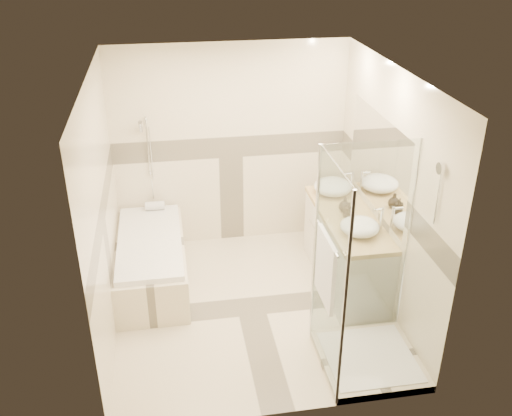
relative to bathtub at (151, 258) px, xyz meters
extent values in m
cube|color=beige|center=(1.02, -0.65, -0.31)|extent=(2.80, 3.00, 0.01)
cube|color=silver|center=(1.02, -0.65, 2.20)|extent=(2.80, 3.00, 0.01)
cube|color=beige|center=(1.02, 0.85, 0.94)|extent=(2.80, 0.01, 2.50)
cube|color=beige|center=(1.02, -2.15, 0.94)|extent=(2.80, 0.01, 2.50)
cube|color=beige|center=(-0.38, -0.65, 0.94)|extent=(0.01, 3.00, 2.50)
cube|color=beige|center=(2.43, -0.65, 0.94)|extent=(0.01, 3.00, 2.50)
cube|color=white|center=(2.41, -0.35, 1.14)|extent=(0.01, 1.60, 1.00)
cylinder|color=silver|center=(0.05, 0.82, 1.04)|extent=(0.02, 0.02, 0.70)
cube|color=beige|center=(0.00, 0.00, -0.06)|extent=(0.75, 1.70, 0.50)
cube|color=white|center=(0.00, 0.00, 0.22)|extent=(0.69, 1.60, 0.06)
ellipsoid|color=white|center=(0.00, 0.00, 0.17)|extent=(0.56, 1.40, 0.16)
cube|color=silver|center=(2.15, -0.35, 0.09)|extent=(0.55, 1.60, 0.80)
cylinder|color=silver|center=(1.86, -0.75, 0.24)|extent=(0.01, 0.24, 0.01)
cylinder|color=silver|center=(1.86, 0.05, 0.24)|extent=(0.01, 0.24, 0.01)
cube|color=tan|center=(2.15, -0.35, 0.52)|extent=(0.57, 1.62, 0.05)
cube|color=beige|center=(1.97, -1.70, -0.27)|extent=(0.90, 0.90, 0.08)
cube|color=white|center=(1.97, -1.70, -0.22)|extent=(0.80, 0.80, 0.01)
cube|color=white|center=(1.53, -1.70, 0.73)|extent=(0.01, 0.90, 2.00)
cube|color=white|center=(1.97, -1.26, 0.73)|extent=(0.90, 0.01, 2.00)
cylinder|color=silver|center=(1.52, -2.15, 0.73)|extent=(0.03, 0.03, 2.00)
cylinder|color=silver|center=(1.52, -1.25, 0.73)|extent=(0.03, 0.03, 2.00)
cylinder|color=silver|center=(2.42, -1.25, 0.73)|extent=(0.03, 0.03, 2.00)
cylinder|color=silver|center=(2.38, -1.70, 1.64)|extent=(0.03, 0.10, 0.10)
cylinder|color=silver|center=(1.49, -1.70, 1.09)|extent=(0.02, 0.60, 0.02)
cube|color=silver|center=(1.49, -1.70, 0.79)|extent=(0.04, 0.48, 0.62)
ellipsoid|color=white|center=(2.13, 0.21, 0.63)|extent=(0.44, 0.44, 0.18)
ellipsoid|color=white|center=(2.13, -0.75, 0.62)|extent=(0.40, 0.40, 0.16)
cylinder|color=silver|center=(2.35, 0.21, 0.67)|extent=(0.03, 0.03, 0.26)
cylinder|color=silver|center=(2.31, 0.21, 0.78)|extent=(0.09, 0.02, 0.02)
cylinder|color=silver|center=(2.35, -0.75, 0.68)|extent=(0.03, 0.03, 0.28)
cylinder|color=silver|center=(2.31, -0.75, 0.80)|extent=(0.10, 0.02, 0.02)
imported|color=black|center=(2.13, -0.39, 0.63)|extent=(0.10, 0.10, 0.18)
imported|color=black|center=(2.13, -0.25, 0.63)|extent=(0.16, 0.16, 0.17)
cube|color=silver|center=(2.13, 0.36, 0.58)|extent=(0.16, 0.24, 0.07)
cylinder|color=silver|center=(0.07, 0.71, 0.31)|extent=(0.23, 0.11, 0.11)
camera|label=1|loc=(0.26, -5.55, 3.41)|focal=40.00mm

